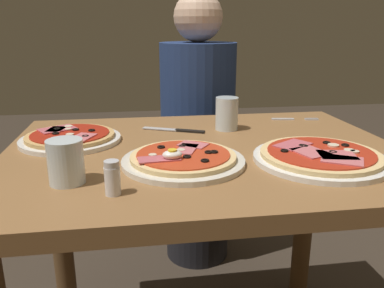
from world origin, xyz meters
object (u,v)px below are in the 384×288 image
pizza_across_right (70,138)px  salt_shaker (112,178)px  dining_table (205,195)px  water_glass_near (66,164)px  diner_person (198,140)px  pizza_foreground (183,159)px  water_glass_far (227,116)px  fork (291,119)px  pizza_across_left (320,157)px  knife (178,130)px

pizza_across_right → salt_shaker: (0.13, -0.37, 0.02)m
dining_table → pizza_across_right: pizza_across_right is taller
water_glass_near → salt_shaker: size_ratio=1.35×
salt_shaker → diner_person: (0.32, 0.94, -0.21)m
pizza_foreground → diner_person: bearing=78.3°
dining_table → water_glass_far: 0.27m
pizza_across_right → water_glass_near: water_glass_near is taller
pizza_across_right → water_glass_far: 0.46m
pizza_foreground → salt_shaker: size_ratio=4.25×
dining_table → fork: fork is taller
water_glass_near → fork: size_ratio=0.57×
water_glass_far → pizza_across_left: bearing=-65.3°
fork → salt_shaker: size_ratio=2.36×
water_glass_near → diner_person: 0.98m
dining_table → fork: bearing=38.3°
dining_table → pizza_foreground: bearing=-123.0°
pizza_across_left → knife: 0.44m
water_glass_far → diner_person: size_ratio=0.08×
pizza_across_left → salt_shaker: (-0.47, -0.12, 0.02)m
fork → pizza_foreground: bearing=-137.4°
pizza_foreground → diner_person: diner_person is taller
dining_table → fork: (0.35, 0.27, 0.13)m
pizza_across_right → salt_shaker: 0.40m
salt_shaker → diner_person: bearing=71.4°
pizza_foreground → pizza_across_right: size_ratio=1.05×
pizza_foreground → knife: (0.02, 0.29, -0.01)m
pizza_across_left → water_glass_near: 0.57m
dining_table → pizza_foreground: size_ratio=3.60×
water_glass_far → pizza_across_right: bearing=-171.5°
water_glass_near → diner_person: diner_person is taller
pizza_foreground → salt_shaker: salt_shaker is taller
pizza_across_right → knife: bearing=12.8°
pizza_across_left → salt_shaker: size_ratio=4.65×
dining_table → diner_person: bearing=82.3°
knife → diner_person: bearing=73.9°
dining_table → water_glass_far: water_glass_far is taller
pizza_across_left → knife: bearing=132.7°
pizza_across_right → water_glass_far: (0.45, 0.07, 0.03)m
salt_shaker → pizza_across_right: bearing=109.3°
knife → salt_shaker: salt_shaker is taller
pizza_across_left → diner_person: (-0.16, 0.82, -0.19)m
water_glass_near → knife: water_glass_near is taller
water_glass_near → diner_person: bearing=64.7°
pizza_across_right → knife: 0.31m
dining_table → water_glass_far: (0.10, 0.18, 0.17)m
dining_table → water_glass_near: size_ratio=11.32×
pizza_across_right → water_glass_near: (0.04, -0.30, 0.03)m
pizza_foreground → fork: pizza_foreground is taller
fork → pizza_across_left: bearing=-103.3°
pizza_across_left → diner_person: bearing=100.8°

